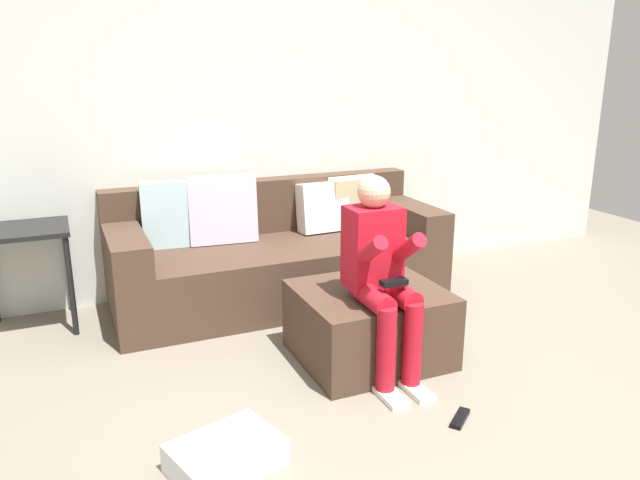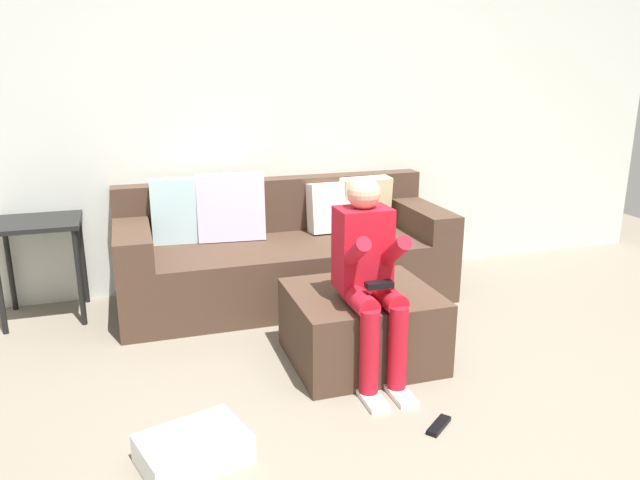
# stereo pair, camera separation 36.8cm
# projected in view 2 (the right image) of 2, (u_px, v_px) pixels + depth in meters

# --- Properties ---
(ground_plane) EXTENTS (8.25, 8.25, 0.00)m
(ground_plane) POSITION_uv_depth(u_px,v_px,m) (444.00, 443.00, 2.75)
(ground_plane) COLOR slate
(wall_back) EXTENTS (6.35, 0.10, 2.40)m
(wall_back) POSITION_uv_depth(u_px,v_px,m) (297.00, 125.00, 4.63)
(wall_back) COLOR silver
(wall_back) RESTS_ON ground_plane
(couch_sectional) EXTENTS (2.32, 0.88, 0.91)m
(couch_sectional) POSITION_uv_depth(u_px,v_px,m) (284.00, 254.00, 4.41)
(couch_sectional) COLOR #473326
(couch_sectional) RESTS_ON ground_plane
(ottoman) EXTENTS (0.80, 0.72, 0.42)m
(ottoman) POSITION_uv_depth(u_px,v_px,m) (362.00, 326.00, 3.48)
(ottoman) COLOR #473326
(ottoman) RESTS_ON ground_plane
(person_seated) EXTENTS (0.28, 0.59, 1.09)m
(person_seated) POSITION_uv_depth(u_px,v_px,m) (369.00, 270.00, 3.19)
(person_seated) COLOR red
(person_seated) RESTS_ON ground_plane
(storage_bin) EXTENTS (0.51, 0.42, 0.13)m
(storage_bin) POSITION_uv_depth(u_px,v_px,m) (193.00, 449.00, 2.61)
(storage_bin) COLOR silver
(storage_bin) RESTS_ON ground_plane
(side_table) EXTENTS (0.53, 0.48, 0.67)m
(side_table) POSITION_uv_depth(u_px,v_px,m) (39.00, 238.00, 3.98)
(side_table) COLOR black
(side_table) RESTS_ON ground_plane
(remote_near_ottoman) EXTENTS (0.17, 0.15, 0.02)m
(remote_near_ottoman) POSITION_uv_depth(u_px,v_px,m) (439.00, 426.00, 2.87)
(remote_near_ottoman) COLOR black
(remote_near_ottoman) RESTS_ON ground_plane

